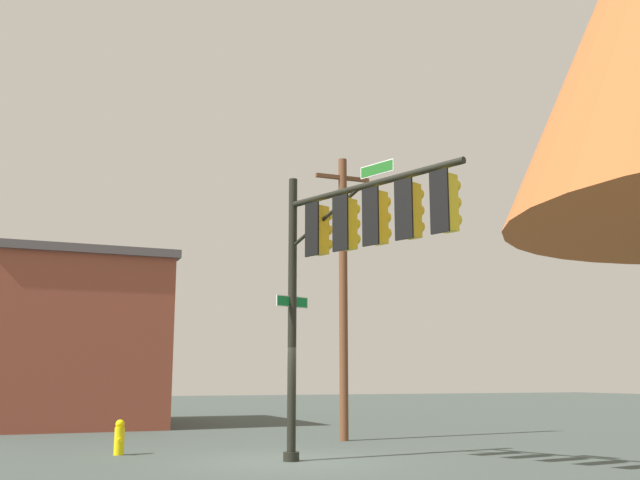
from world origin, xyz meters
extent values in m
plane|color=#3C4641|center=(0.00, 0.00, 0.00)|extent=(120.00, 120.00, 0.00)
cylinder|color=black|center=(0.00, 0.00, 3.24)|extent=(0.20, 0.20, 6.48)
cylinder|color=black|center=(0.00, 0.00, 0.10)|extent=(0.36, 0.36, 0.20)
cylinder|color=black|center=(2.30, 0.88, 5.85)|extent=(4.66, 1.89, 0.14)
cylinder|color=black|center=(1.04, 0.40, 5.35)|extent=(2.13, 0.88, 1.07)
cube|color=yellow|center=(0.84, 0.32, 5.10)|extent=(0.42, 0.45, 1.10)
cube|color=black|center=(0.90, 0.13, 5.10)|extent=(0.43, 0.18, 1.22)
sphere|color=#FF2018|center=(0.77, 0.51, 5.44)|extent=(0.22, 0.22, 0.22)
cylinder|color=yellow|center=(0.75, 0.57, 5.49)|extent=(0.26, 0.21, 0.23)
sphere|color=#855607|center=(0.77, 0.51, 5.10)|extent=(0.22, 0.22, 0.22)
cylinder|color=yellow|center=(0.75, 0.57, 5.15)|extent=(0.26, 0.21, 0.23)
sphere|color=#0B621E|center=(0.77, 0.51, 4.76)|extent=(0.22, 0.22, 0.22)
cylinder|color=yellow|center=(0.75, 0.57, 4.81)|extent=(0.26, 0.21, 0.23)
cube|color=yellow|center=(1.67, 0.64, 5.10)|extent=(0.44, 0.46, 1.10)
cube|color=black|center=(1.75, 0.46, 5.10)|extent=(0.42, 0.21, 1.22)
sphere|color=#FF2018|center=(1.59, 0.82, 5.44)|extent=(0.22, 0.22, 0.22)
cylinder|color=yellow|center=(1.57, 0.88, 5.49)|extent=(0.27, 0.22, 0.23)
sphere|color=#855607|center=(1.59, 0.82, 5.10)|extent=(0.22, 0.22, 0.22)
cylinder|color=yellow|center=(1.57, 0.88, 5.15)|extent=(0.27, 0.22, 0.23)
sphere|color=#0B621E|center=(1.59, 0.82, 4.76)|extent=(0.22, 0.22, 0.22)
cylinder|color=yellow|center=(1.57, 0.88, 4.81)|extent=(0.27, 0.22, 0.23)
cube|color=yellow|center=(2.51, 0.96, 5.10)|extent=(0.43, 0.45, 1.10)
cube|color=black|center=(2.59, 0.78, 5.10)|extent=(0.42, 0.20, 1.22)
sphere|color=#FF2018|center=(2.44, 1.15, 5.44)|extent=(0.22, 0.22, 0.22)
cylinder|color=yellow|center=(2.42, 1.20, 5.49)|extent=(0.27, 0.22, 0.23)
sphere|color=#855607|center=(2.44, 1.15, 5.10)|extent=(0.22, 0.22, 0.22)
cylinder|color=yellow|center=(2.42, 1.20, 5.15)|extent=(0.27, 0.22, 0.23)
sphere|color=#0B621E|center=(2.44, 1.15, 4.76)|extent=(0.22, 0.22, 0.22)
cylinder|color=yellow|center=(2.42, 1.20, 4.81)|extent=(0.27, 0.22, 0.23)
cube|color=yellow|center=(3.35, 1.28, 5.10)|extent=(0.43, 0.46, 1.10)
cube|color=black|center=(3.43, 1.10, 5.10)|extent=(0.42, 0.21, 1.22)
sphere|color=#FF2018|center=(3.27, 1.47, 5.44)|extent=(0.22, 0.22, 0.22)
cylinder|color=yellow|center=(3.25, 1.52, 5.49)|extent=(0.27, 0.22, 0.23)
sphere|color=#855607|center=(3.27, 1.47, 5.10)|extent=(0.22, 0.22, 0.22)
cylinder|color=yellow|center=(3.25, 1.52, 5.15)|extent=(0.27, 0.22, 0.23)
sphere|color=#0B621E|center=(3.27, 1.47, 4.76)|extent=(0.22, 0.22, 0.22)
cylinder|color=yellow|center=(3.25, 1.52, 4.81)|extent=(0.27, 0.22, 0.23)
cube|color=yellow|center=(4.19, 1.60, 5.10)|extent=(0.42, 0.45, 1.10)
cube|color=black|center=(4.25, 1.41, 5.10)|extent=(0.43, 0.18, 1.22)
sphere|color=#FF2018|center=(4.12, 1.79, 5.44)|extent=(0.22, 0.22, 0.22)
cylinder|color=yellow|center=(4.10, 1.85, 5.49)|extent=(0.26, 0.21, 0.23)
sphere|color=#855607|center=(4.12, 1.79, 5.10)|extent=(0.22, 0.22, 0.22)
cylinder|color=yellow|center=(4.10, 1.85, 5.15)|extent=(0.26, 0.21, 0.23)
sphere|color=#0B621E|center=(4.12, 1.79, 4.76)|extent=(0.22, 0.22, 0.22)
cylinder|color=yellow|center=(4.10, 1.85, 4.81)|extent=(0.26, 0.21, 0.23)
cube|color=white|center=(2.53, 0.97, 6.15)|extent=(0.89, 0.35, 0.26)
cube|color=#206621|center=(2.53, 0.97, 6.15)|extent=(0.85, 0.35, 0.22)
cube|color=white|center=(0.00, 0.00, 3.55)|extent=(0.35, 0.89, 0.26)
cube|color=#0E7131|center=(0.00, 0.00, 3.55)|extent=(0.35, 0.85, 0.22)
cylinder|color=brown|center=(-4.44, 3.24, 4.30)|extent=(0.26, 0.26, 8.61)
cube|color=brown|center=(-4.44, 3.24, 8.01)|extent=(0.12, 1.80, 0.12)
cylinder|color=yellow|center=(-2.77, -3.40, 0.33)|extent=(0.24, 0.24, 0.65)
sphere|color=yellow|center=(-2.77, -3.40, 0.72)|extent=(0.22, 0.22, 0.22)
cylinder|color=yellow|center=(-2.62, -3.40, 0.36)|extent=(0.12, 0.10, 0.10)
cube|color=brown|center=(-14.72, -3.87, 3.07)|extent=(8.27, 6.30, 6.13)
cube|color=#544D51|center=(-14.72, -3.87, 6.28)|extent=(8.57, 6.60, 0.30)
cube|color=#A5B7C6|center=(-15.67, -0.70, 2.42)|extent=(0.90, 0.04, 1.20)
cube|color=#A5B7C6|center=(-11.43, -0.70, 2.66)|extent=(0.90, 0.04, 1.20)
cube|color=#A5B7C6|center=(-15.14, -0.70, 2.06)|extent=(0.90, 0.04, 1.20)
cube|color=#A5B7C6|center=(-18.16, -0.70, 4.07)|extent=(0.90, 0.04, 1.20)
camera|label=1|loc=(15.82, -5.66, 1.82)|focal=40.89mm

